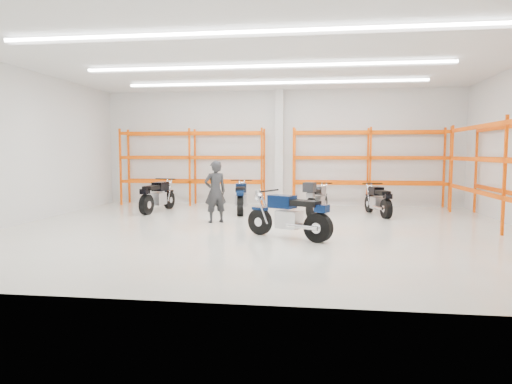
# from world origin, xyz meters

# --- Properties ---
(ground) EXTENTS (14.00, 14.00, 0.00)m
(ground) POSITION_xyz_m (0.00, 0.00, 0.00)
(ground) COLOR silver
(ground) RESTS_ON ground
(room_shell) EXTENTS (14.02, 12.02, 4.51)m
(room_shell) POSITION_xyz_m (0.00, 0.03, 3.28)
(room_shell) COLOR silver
(room_shell) RESTS_ON ground
(motorcycle_main) EXTENTS (2.13, 1.28, 1.15)m
(motorcycle_main) POSITION_xyz_m (0.87, -1.17, 0.54)
(motorcycle_main) COLOR black
(motorcycle_main) RESTS_ON ground
(motorcycle_back_a) EXTENTS (0.82, 2.31, 1.14)m
(motorcycle_back_a) POSITION_xyz_m (-4.05, 3.15, 0.53)
(motorcycle_back_a) COLOR black
(motorcycle_back_a) RESTS_ON ground
(motorcycle_back_b) EXTENTS (0.75, 2.26, 1.11)m
(motorcycle_back_b) POSITION_xyz_m (-1.10, 3.26, 0.52)
(motorcycle_back_b) COLOR black
(motorcycle_back_b) RESTS_ON ground
(motorcycle_back_c) EXTENTS (0.96, 2.17, 1.13)m
(motorcycle_back_c) POSITION_xyz_m (1.45, 3.13, 0.54)
(motorcycle_back_c) COLOR black
(motorcycle_back_c) RESTS_ON ground
(motorcycle_back_d) EXTENTS (0.80, 2.08, 1.04)m
(motorcycle_back_d) POSITION_xyz_m (3.47, 3.21, 0.48)
(motorcycle_back_d) COLOR black
(motorcycle_back_d) RESTS_ON ground
(standing_man) EXTENTS (0.80, 0.73, 1.84)m
(standing_man) POSITION_xyz_m (-1.51, 1.12, 0.92)
(standing_man) COLOR black
(standing_man) RESTS_ON ground
(structural_column) EXTENTS (0.32, 0.32, 4.50)m
(structural_column) POSITION_xyz_m (0.00, 5.82, 2.25)
(structural_column) COLOR white
(structural_column) RESTS_ON ground
(pallet_racking_back_left) EXTENTS (5.67, 0.87, 3.00)m
(pallet_racking_back_left) POSITION_xyz_m (-3.40, 5.48, 1.79)
(pallet_racking_back_left) COLOR #FF5605
(pallet_racking_back_left) RESTS_ON ground
(pallet_racking_back_right) EXTENTS (5.67, 0.87, 3.00)m
(pallet_racking_back_right) POSITION_xyz_m (3.40, 5.48, 1.79)
(pallet_racking_back_right) COLOR #FF5605
(pallet_racking_back_right) RESTS_ON ground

